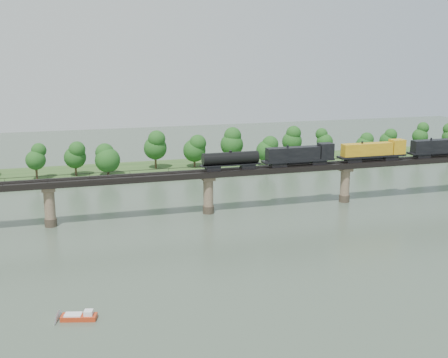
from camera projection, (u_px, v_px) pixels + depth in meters
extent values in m
plane|color=#374637|center=(244.00, 251.00, 120.69)|extent=(400.00, 400.00, 0.00)
cube|color=#2A491D|center=(169.00, 169.00, 199.91)|extent=(300.00, 24.00, 1.60)
cylinder|color=#473A2D|center=(51.00, 222.00, 137.48)|extent=(3.00, 3.00, 2.00)
cylinder|color=#8A725A|center=(50.00, 205.00, 136.45)|extent=(2.60, 2.60, 9.00)
cube|color=#8A725A|center=(48.00, 189.00, 135.54)|extent=(3.20, 3.20, 1.00)
cylinder|color=#473A2D|center=(208.00, 209.00, 148.49)|extent=(3.00, 3.00, 2.00)
cylinder|color=#8A725A|center=(208.00, 193.00, 147.46)|extent=(2.60, 2.60, 9.00)
cube|color=#8A725A|center=(208.00, 178.00, 146.55)|extent=(3.20, 3.20, 1.00)
cylinder|color=#473A2D|center=(344.00, 198.00, 159.49)|extent=(3.00, 3.00, 2.00)
cylinder|color=#8A725A|center=(345.00, 183.00, 158.47)|extent=(2.60, 2.60, 9.00)
cube|color=#8A725A|center=(346.00, 169.00, 157.56)|extent=(3.20, 3.20, 1.00)
cube|color=black|center=(208.00, 174.00, 146.27)|extent=(220.00, 5.00, 1.50)
cube|color=black|center=(209.00, 171.00, 145.38)|extent=(220.00, 0.12, 0.16)
cube|color=black|center=(207.00, 170.00, 146.78)|extent=(220.00, 0.12, 0.16)
cube|color=black|center=(211.00, 170.00, 143.70)|extent=(220.00, 0.10, 0.10)
cube|color=black|center=(206.00, 166.00, 148.18)|extent=(220.00, 0.10, 0.10)
cube|color=black|center=(211.00, 171.00, 143.78)|extent=(0.08, 0.08, 0.70)
cube|color=black|center=(206.00, 168.00, 148.26)|extent=(0.08, 0.08, 0.70)
cylinder|color=#382619|center=(37.00, 174.00, 178.98)|extent=(0.70, 0.70, 3.51)
sphere|color=#134413|center=(36.00, 160.00, 177.92)|extent=(6.31, 6.31, 6.31)
sphere|color=#134413|center=(35.00, 151.00, 177.26)|extent=(4.73, 4.73, 4.73)
cylinder|color=#382619|center=(76.00, 171.00, 184.72)|extent=(0.70, 0.70, 3.34)
sphere|color=#134413|center=(75.00, 157.00, 183.70)|extent=(7.18, 7.18, 7.18)
sphere|color=#134413|center=(75.00, 149.00, 183.07)|extent=(5.39, 5.39, 5.39)
cylinder|color=#382619|center=(108.00, 171.00, 185.08)|extent=(0.70, 0.70, 2.83)
sphere|color=#134413|center=(108.00, 160.00, 184.22)|extent=(8.26, 8.26, 8.26)
sphere|color=#134413|center=(107.00, 153.00, 183.68)|extent=(6.19, 6.19, 6.19)
cylinder|color=#382619|center=(156.00, 163.00, 195.72)|extent=(0.70, 0.70, 3.96)
sphere|color=#134413|center=(155.00, 148.00, 194.51)|extent=(8.07, 8.07, 8.07)
sphere|color=#134413|center=(155.00, 139.00, 193.76)|extent=(6.05, 6.05, 6.05)
cylinder|color=#382619|center=(195.00, 163.00, 198.10)|extent=(0.70, 0.70, 3.27)
sphere|color=#134413|center=(194.00, 150.00, 197.11)|extent=(8.03, 8.03, 8.03)
sphere|color=#134413|center=(194.00, 143.00, 196.49)|extent=(6.02, 6.02, 6.02)
cylinder|color=#382619|center=(232.00, 159.00, 203.00)|extent=(0.70, 0.70, 3.92)
sphere|color=#134413|center=(232.00, 145.00, 201.81)|extent=(8.29, 8.29, 8.29)
sphere|color=#134413|center=(232.00, 136.00, 201.07)|extent=(6.21, 6.21, 6.21)
cylinder|color=#382619|center=(267.00, 162.00, 199.61)|extent=(0.70, 0.70, 3.02)
sphere|color=#134413|center=(267.00, 151.00, 198.70)|extent=(7.74, 7.74, 7.74)
sphere|color=#134413|center=(267.00, 144.00, 198.12)|extent=(5.80, 5.80, 5.80)
cylinder|color=#382619|center=(292.00, 155.00, 211.27)|extent=(0.70, 0.70, 3.80)
sphere|color=#134413|center=(292.00, 141.00, 210.12)|extent=(7.47, 7.47, 7.47)
sphere|color=#134413|center=(292.00, 133.00, 209.40)|extent=(5.60, 5.60, 5.60)
cylinder|color=#382619|center=(324.00, 153.00, 215.29)|extent=(0.70, 0.70, 3.38)
sphere|color=#134413|center=(325.00, 142.00, 214.27)|extent=(6.23, 6.23, 6.23)
sphere|color=#134413|center=(325.00, 134.00, 213.63)|extent=(4.67, 4.67, 4.67)
cylinder|color=#382619|center=(364.00, 155.00, 213.69)|extent=(0.70, 0.70, 2.77)
sphere|color=#134413|center=(365.00, 145.00, 212.85)|extent=(7.04, 7.04, 7.04)
sphere|color=#134413|center=(365.00, 139.00, 212.33)|extent=(5.28, 5.28, 5.28)
cylinder|color=#382619|center=(387.00, 151.00, 222.17)|extent=(0.70, 0.70, 2.94)
sphere|color=#134413|center=(388.00, 141.00, 221.27)|extent=(6.73, 6.73, 6.73)
sphere|color=#134413|center=(388.00, 135.00, 220.72)|extent=(5.05, 5.05, 5.05)
cylinder|color=#382619|center=(419.00, 149.00, 222.15)|extent=(0.70, 0.70, 3.94)
sphere|color=#134413|center=(420.00, 136.00, 220.96)|extent=(6.17, 6.17, 6.17)
sphere|color=#134413|center=(421.00, 128.00, 220.21)|extent=(4.62, 4.62, 4.62)
cube|color=black|center=(422.00, 155.00, 163.76)|extent=(4.30, 2.58, 1.18)
cube|color=black|center=(439.00, 152.00, 165.22)|extent=(20.43, 3.23, 0.54)
cube|color=black|center=(435.00, 145.00, 164.32)|extent=(15.05, 2.90, 3.44)
cylinder|color=black|center=(439.00, 154.00, 165.35)|extent=(6.45, 1.51, 1.51)
cube|color=black|center=(390.00, 157.00, 160.80)|extent=(4.30, 2.58, 1.18)
cube|color=black|center=(353.00, 160.00, 157.55)|extent=(4.30, 2.58, 1.18)
cube|color=black|center=(372.00, 156.00, 159.01)|extent=(20.43, 3.23, 0.54)
cube|color=gold|center=(367.00, 149.00, 158.11)|extent=(15.05, 2.90, 3.44)
cube|color=gold|center=(397.00, 147.00, 160.70)|extent=(3.87, 3.23, 4.09)
cylinder|color=black|center=(371.00, 158.00, 159.14)|extent=(6.45, 1.51, 1.51)
cube|color=black|center=(318.00, 162.00, 154.59)|extent=(4.30, 2.58, 1.18)
cube|color=black|center=(278.00, 164.00, 151.34)|extent=(4.30, 2.58, 1.18)
cube|color=black|center=(298.00, 160.00, 152.79)|extent=(20.43, 3.23, 0.54)
cube|color=black|center=(293.00, 153.00, 151.90)|extent=(15.05, 2.90, 3.44)
cube|color=black|center=(325.00, 150.00, 154.49)|extent=(3.87, 3.23, 4.09)
cylinder|color=black|center=(298.00, 162.00, 152.93)|extent=(6.45, 1.51, 1.51)
cube|color=black|center=(248.00, 166.00, 148.97)|extent=(3.76, 2.37, 1.18)
cube|color=black|center=(213.00, 168.00, 146.31)|extent=(3.76, 2.37, 1.18)
cube|color=black|center=(230.00, 165.00, 147.48)|extent=(16.13, 2.58, 0.32)
cylinder|color=black|center=(230.00, 158.00, 147.09)|extent=(15.05, 3.23, 3.23)
cylinder|color=black|center=(230.00, 152.00, 146.70)|extent=(0.75, 0.75, 0.54)
cube|color=#AF3114|center=(79.00, 317.00, 90.26)|extent=(5.97, 3.43, 0.79)
cube|color=white|center=(73.00, 315.00, 90.14)|extent=(3.05, 2.34, 0.28)
cube|color=white|center=(88.00, 313.00, 90.12)|extent=(1.66, 1.66, 0.79)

